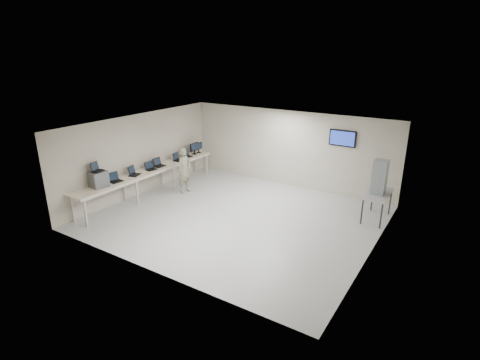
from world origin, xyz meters
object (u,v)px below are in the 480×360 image
Objects in this scene: equipment_box at (99,179)px; side_table at (378,196)px; workbench at (150,172)px; soldier at (185,170)px.

side_table is at bearing 38.09° from equipment_box.
equipment_box is 8.38m from side_table.
workbench is 1.20m from soldier.
soldier is at bearing 42.96° from workbench.
soldier reaches higher than side_table.
soldier is (0.94, 2.83, -0.32)m from equipment_box.
equipment_box reaches higher than side_table.
workbench is at bearing 96.33° from equipment_box.
side_table is (7.25, 4.18, -0.39)m from equipment_box.
workbench is at bearing 132.09° from soldier.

